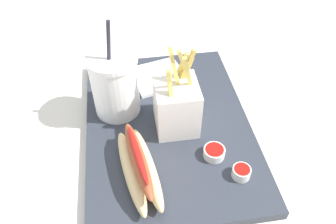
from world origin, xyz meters
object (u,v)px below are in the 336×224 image
ketchup_cup_1 (107,81)px  napkin_stack (158,77)px  hot_dog_1 (139,167)px  soda_cup (115,84)px  fries_basket (177,105)px  ketchup_cup_2 (241,172)px  ketchup_cup_3 (214,152)px

ketchup_cup_1 → napkin_stack: ketchup_cup_1 is taller
hot_dog_1 → ketchup_cup_1: hot_dog_1 is taller
soda_cup → fries_basket: size_ratio=1.21×
fries_basket → ketchup_cup_1: bearing=-137.2°
ketchup_cup_2 → napkin_stack: (-0.28, -0.10, -0.01)m
hot_dog_1 → ketchup_cup_3: size_ratio=4.73×
hot_dog_1 → napkin_stack: (-0.25, 0.07, -0.02)m
ketchup_cup_1 → ketchup_cup_2: (0.28, 0.22, 0.00)m
napkin_stack → ketchup_cup_3: bearing=16.6°
hot_dog_1 → napkin_stack: size_ratio=1.61×
soda_cup → ketchup_cup_3: (0.15, 0.16, -0.06)m
soda_cup → ketchup_cup_1: size_ratio=6.78×
fries_basket → ketchup_cup_2: 0.17m
fries_basket → napkin_stack: 0.15m
soda_cup → ketchup_cup_1: 0.10m
fries_basket → ketchup_cup_3: fries_basket is taller
ketchup_cup_3 → napkin_stack: (-0.23, -0.07, -0.01)m
soda_cup → fries_basket: bearing=61.1°
soda_cup → napkin_stack: soda_cup is taller
soda_cup → fries_basket: 0.13m
ketchup_cup_1 → napkin_stack: (-0.01, 0.12, -0.01)m
soda_cup → napkin_stack: 0.14m
soda_cup → ketchup_cup_1: bearing=-165.4°
ketchup_cup_3 → napkin_stack: bearing=-163.4°
soda_cup → ketchup_cup_2: (0.20, 0.20, -0.06)m
soda_cup → ketchup_cup_3: soda_cup is taller
hot_dog_1 → ketchup_cup_3: bearing=98.9°
fries_basket → soda_cup: bearing=-118.9°
ketchup_cup_3 → napkin_stack: ketchup_cup_3 is taller
soda_cup → napkin_stack: (-0.09, 0.09, -0.06)m
hot_dog_1 → fries_basket: bearing=142.9°
fries_basket → hot_dog_1: size_ratio=0.93×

